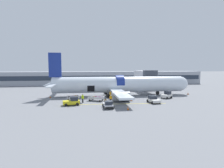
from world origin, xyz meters
The scene contains 19 objects.
ground_plane centered at (0.00, 0.00, 0.00)m, with size 500.00×500.00×0.00m, color slate.
apron_marking_line centered at (1.39, -3.05, 0.00)m, with size 18.06×1.35×0.01m.
terminal_strip centered at (0.00, 38.10, 2.73)m, with size 87.61×8.52×5.45m.
jet_bridge_stub centered at (11.93, 14.52, 4.68)m, with size 3.74×12.82×6.44m.
airplane centered at (2.35, 7.14, 2.80)m, with size 37.42×29.51×10.78m.
baggage_tug_lead centered at (8.12, -2.75, 0.62)m, with size 2.41×3.35×1.39m.
baggage_tug_mid centered at (-1.66, -6.17, 0.59)m, with size 2.01×3.21×1.32m.
baggage_tug_rear centered at (-8.29, -2.88, 0.70)m, with size 3.44×2.40×1.62m.
baggage_tug_spare centered at (13.18, 1.78, 0.71)m, with size 2.84×2.55×1.70m.
baggage_cart_loading centered at (-3.39, 0.80, 0.54)m, with size 4.22×2.91×1.00m.
baggage_cart_queued centered at (-8.40, 1.69, 0.56)m, with size 3.48×2.64×1.10m.
ground_crew_loader_a centered at (-6.32, -0.87, 0.94)m, with size 0.57×0.57×1.79m.
ground_crew_loader_b centered at (-0.06, 3.27, 0.92)m, with size 0.53×0.59×1.74m.
ground_crew_driver centered at (-0.61, -1.66, 0.87)m, with size 0.56×0.50×1.65m.
suitcase_on_tarmac_upright centered at (-1.67, -1.45, 0.37)m, with size 0.55×0.46×0.85m.
safety_cone_nose centered at (21.36, 6.42, 0.26)m, with size 0.60×0.60×0.56m.
safety_cone_engine_left centered at (1.53, -8.10, 0.34)m, with size 0.44×0.44×0.72m.
safety_cone_wingtip centered at (4.08, -0.31, 0.37)m, with size 0.62×0.62×0.78m.
safety_cone_tail centered at (-14.18, 6.02, 0.28)m, with size 0.51×0.51×0.60m.
Camera 1 is at (-5.14, -36.74, 7.28)m, focal length 28.00 mm.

